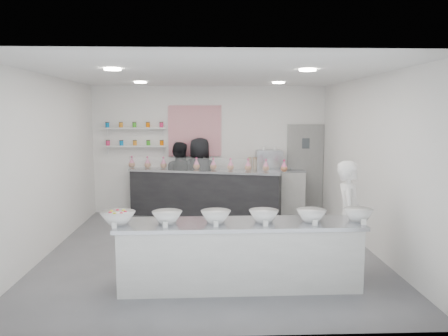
# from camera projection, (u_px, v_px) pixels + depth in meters

# --- Properties ---
(floor) EXTENTS (6.00, 6.00, 0.00)m
(floor) POSITION_uv_depth(u_px,v_px,m) (211.00, 249.00, 7.61)
(floor) COLOR #515156
(floor) RESTS_ON ground
(ceiling) EXTENTS (6.00, 6.00, 0.00)m
(ceiling) POSITION_uv_depth(u_px,v_px,m) (210.00, 75.00, 7.24)
(ceiling) COLOR white
(ceiling) RESTS_ON floor
(back_wall) EXTENTS (5.50, 0.00, 5.50)m
(back_wall) POSITION_uv_depth(u_px,v_px,m) (210.00, 150.00, 10.40)
(back_wall) COLOR white
(back_wall) RESTS_ON floor
(left_wall) EXTENTS (0.00, 6.00, 6.00)m
(left_wall) POSITION_uv_depth(u_px,v_px,m) (47.00, 165.00, 7.32)
(left_wall) COLOR white
(left_wall) RESTS_ON floor
(right_wall) EXTENTS (0.00, 6.00, 6.00)m
(right_wall) POSITION_uv_depth(u_px,v_px,m) (370.00, 163.00, 7.53)
(right_wall) COLOR white
(right_wall) RESTS_ON floor
(back_door) EXTENTS (0.88, 0.04, 2.10)m
(back_door) POSITION_uv_depth(u_px,v_px,m) (305.00, 168.00, 10.52)
(back_door) COLOR gray
(back_door) RESTS_ON floor
(pattern_panel) EXTENTS (1.25, 0.03, 1.20)m
(pattern_panel) POSITION_uv_depth(u_px,v_px,m) (195.00, 131.00, 10.31)
(pattern_panel) COLOR #C8304D
(pattern_panel) RESTS_ON back_wall
(jar_shelf_lower) EXTENTS (1.45, 0.22, 0.04)m
(jar_shelf_lower) POSITION_uv_depth(u_px,v_px,m) (135.00, 146.00, 10.22)
(jar_shelf_lower) COLOR silver
(jar_shelf_lower) RESTS_ON back_wall
(jar_shelf_upper) EXTENTS (1.45, 0.22, 0.04)m
(jar_shelf_upper) POSITION_uv_depth(u_px,v_px,m) (135.00, 128.00, 10.17)
(jar_shelf_upper) COLOR silver
(jar_shelf_upper) RESTS_ON back_wall
(preserve_jars) EXTENTS (1.45, 0.10, 0.56)m
(preserve_jars) POSITION_uv_depth(u_px,v_px,m) (135.00, 134.00, 10.17)
(preserve_jars) COLOR #DC275E
(preserve_jars) RESTS_ON jar_shelf_lower
(downlight_0) EXTENTS (0.24, 0.24, 0.02)m
(downlight_0) POSITION_uv_depth(u_px,v_px,m) (113.00, 69.00, 6.20)
(downlight_0) COLOR white
(downlight_0) RESTS_ON ceiling
(downlight_1) EXTENTS (0.24, 0.24, 0.02)m
(downlight_1) POSITION_uv_depth(u_px,v_px,m) (308.00, 70.00, 6.31)
(downlight_1) COLOR white
(downlight_1) RESTS_ON ceiling
(downlight_2) EXTENTS (0.24, 0.24, 0.02)m
(downlight_2) POSITION_uv_depth(u_px,v_px,m) (140.00, 82.00, 8.78)
(downlight_2) COLOR white
(downlight_2) RESTS_ON ceiling
(downlight_3) EXTENTS (0.24, 0.24, 0.02)m
(downlight_3) POSITION_uv_depth(u_px,v_px,m) (278.00, 83.00, 8.89)
(downlight_3) COLOR white
(downlight_3) RESTS_ON ceiling
(prep_counter) EXTENTS (3.31, 0.80, 0.90)m
(prep_counter) POSITION_uv_depth(u_px,v_px,m) (240.00, 255.00, 5.94)
(prep_counter) COLOR beige
(prep_counter) RESTS_ON floor
(back_bar) EXTENTS (3.54, 1.53, 1.08)m
(back_bar) POSITION_uv_depth(u_px,v_px,m) (205.00, 193.00, 10.04)
(back_bar) COLOR black
(back_bar) RESTS_ON floor
(sneeze_guard) EXTENTS (3.33, 0.91, 0.30)m
(sneeze_guard) POSITION_uv_depth(u_px,v_px,m) (201.00, 165.00, 9.66)
(sneeze_guard) COLOR white
(sneeze_guard) RESTS_ON back_bar
(espresso_ledge) EXTENTS (1.38, 0.44, 1.03)m
(espresso_ledge) POSITION_uv_depth(u_px,v_px,m) (275.00, 192.00, 10.37)
(espresso_ledge) COLOR beige
(espresso_ledge) RESTS_ON floor
(espresso_machine) EXTENTS (0.61, 0.42, 0.46)m
(espresso_machine) POSITION_uv_depth(u_px,v_px,m) (269.00, 161.00, 10.27)
(espresso_machine) COLOR #93969E
(espresso_machine) RESTS_ON espresso_ledge
(cup_stacks) EXTENTS (0.24, 0.24, 0.31)m
(cup_stacks) POSITION_uv_depth(u_px,v_px,m) (252.00, 164.00, 10.26)
(cup_stacks) COLOR tan
(cup_stacks) RESTS_ON espresso_ledge
(prep_bowls) EXTENTS (3.66, 0.56, 0.16)m
(prep_bowls) POSITION_uv_depth(u_px,v_px,m) (240.00, 216.00, 5.87)
(prep_bowls) COLOR white
(prep_bowls) RESTS_ON prep_counter
(label_cards) EXTENTS (3.31, 0.04, 0.07)m
(label_cards) POSITION_uv_depth(u_px,v_px,m) (242.00, 230.00, 5.36)
(label_cards) COLOR white
(label_cards) RESTS_ON prep_counter
(cookie_bags) EXTENTS (3.66, 1.12, 0.27)m
(cookie_bags) POSITION_uv_depth(u_px,v_px,m) (205.00, 164.00, 9.95)
(cookie_bags) COLOR pink
(cookie_bags) RESTS_ON back_bar
(woman_prep) EXTENTS (0.57, 0.71, 1.67)m
(woman_prep) POSITION_uv_depth(u_px,v_px,m) (349.00, 217.00, 6.46)
(woman_prep) COLOR white
(woman_prep) RESTS_ON floor
(staff_left) EXTENTS (0.96, 0.82, 1.70)m
(staff_left) POSITION_uv_depth(u_px,v_px,m) (179.00, 178.00, 10.22)
(staff_left) COLOR black
(staff_left) RESTS_ON floor
(staff_right) EXTENTS (1.04, 0.88, 1.81)m
(staff_right) POSITION_uv_depth(u_px,v_px,m) (200.00, 176.00, 10.23)
(staff_right) COLOR black
(staff_right) RESTS_ON floor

